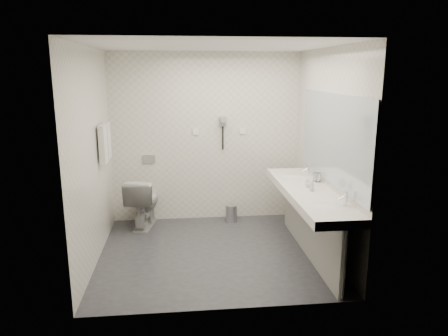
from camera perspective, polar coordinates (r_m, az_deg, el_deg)
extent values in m
plane|color=#2D2E33|center=(5.38, -1.45, -11.36)|extent=(2.80, 2.80, 0.00)
plane|color=white|center=(4.91, -1.62, 16.27)|extent=(2.80, 2.80, 0.00)
plane|color=silver|center=(6.27, -2.48, 4.10)|extent=(2.80, 0.00, 2.80)
plane|color=silver|center=(3.73, 0.06, -2.05)|extent=(2.80, 0.00, 2.80)
plane|color=silver|center=(5.08, -17.47, 1.40)|extent=(0.00, 2.60, 2.60)
plane|color=silver|center=(5.29, 13.77, 2.07)|extent=(0.00, 2.60, 2.60)
cube|color=white|center=(5.12, 11.35, -3.34)|extent=(0.55, 2.20, 0.10)
cube|color=gray|center=(5.27, 11.40, -7.77)|extent=(0.03, 2.15, 0.75)
cylinder|color=silver|center=(4.38, 15.91, -12.46)|extent=(0.06, 0.06, 0.75)
cylinder|color=silver|center=(6.22, 8.83, -4.42)|extent=(0.06, 0.06, 0.75)
cube|color=#B2BCC6|center=(5.07, 14.49, 3.86)|extent=(0.02, 2.20, 1.05)
ellipsoid|color=white|center=(4.53, 13.80, -5.20)|extent=(0.40, 0.31, 0.05)
ellipsoid|color=white|center=(5.72, 9.44, -1.19)|extent=(0.40, 0.31, 0.05)
cylinder|color=silver|center=(4.57, 16.17, -3.99)|extent=(0.04, 0.04, 0.15)
cylinder|color=silver|center=(5.75, 11.35, -0.27)|extent=(0.04, 0.04, 0.15)
imported|color=silver|center=(5.24, 11.25, -1.83)|extent=(0.05, 0.05, 0.10)
imported|color=silver|center=(5.19, 11.36, -2.07)|extent=(0.09, 0.09, 0.09)
imported|color=silver|center=(5.02, 11.83, -2.30)|extent=(0.07, 0.07, 0.14)
cylinder|color=silver|center=(5.44, 12.66, -1.26)|extent=(0.08, 0.08, 0.12)
cylinder|color=silver|center=(5.47, 12.30, -1.20)|extent=(0.06, 0.06, 0.11)
imported|color=white|center=(6.23, -10.92, -4.56)|extent=(0.53, 0.78, 0.73)
cube|color=#B2B5BA|center=(6.32, -10.16, 1.20)|extent=(0.18, 0.02, 0.12)
cylinder|color=#B2B5BA|center=(6.37, 1.00, -6.22)|extent=(0.19, 0.19, 0.25)
cylinder|color=#B2B5BA|center=(6.33, 1.01, -5.10)|extent=(0.18, 0.18, 0.02)
cylinder|color=silver|center=(5.56, -16.09, 5.58)|extent=(0.02, 0.62, 0.02)
cube|color=silver|center=(5.45, -16.09, 3.11)|extent=(0.07, 0.24, 0.48)
cube|color=silver|center=(5.73, -15.62, 3.59)|extent=(0.07, 0.24, 0.48)
cube|color=gray|center=(6.23, -0.18, 6.37)|extent=(0.10, 0.04, 0.14)
cylinder|color=gray|center=(6.16, -0.11, 6.58)|extent=(0.08, 0.14, 0.08)
cylinder|color=black|center=(6.25, -0.16, 4.08)|extent=(0.02, 0.02, 0.35)
cube|color=white|center=(6.24, -3.86, 4.96)|extent=(0.09, 0.02, 0.09)
cube|color=white|center=(6.30, 2.53, 5.06)|extent=(0.09, 0.02, 0.09)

